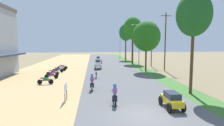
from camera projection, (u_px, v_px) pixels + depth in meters
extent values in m
plane|color=#7A6B4C|center=(145.00, 116.00, 12.16)|extent=(180.00, 180.00, 0.00)
cube|color=#565659|center=(145.00, 115.00, 12.15)|extent=(9.00, 140.00, 0.08)
cube|color=#2D3847|center=(10.00, 55.00, 26.32)|extent=(1.20, 9.21, 0.25)
cylinder|color=black|center=(51.00, 82.00, 21.29)|extent=(0.56, 0.06, 0.56)
cylinder|color=black|center=(40.00, 82.00, 21.17)|extent=(0.56, 0.06, 0.56)
cube|color=#333338|center=(45.00, 80.00, 21.21)|extent=(1.12, 0.12, 0.12)
ellipsoid|color=#14722D|center=(46.00, 79.00, 21.20)|extent=(0.64, 0.28, 0.32)
cube|color=black|center=(43.00, 78.00, 21.15)|extent=(0.44, 0.20, 0.10)
cylinder|color=#A5A8AD|center=(50.00, 79.00, 21.26)|extent=(0.26, 0.05, 0.68)
cylinder|color=black|center=(50.00, 76.00, 21.21)|extent=(0.04, 0.54, 0.04)
cylinder|color=black|center=(56.00, 76.00, 24.74)|extent=(0.56, 0.06, 0.56)
cylinder|color=black|center=(47.00, 77.00, 24.62)|extent=(0.56, 0.06, 0.56)
cube|color=#333338|center=(51.00, 75.00, 24.66)|extent=(1.12, 0.12, 0.12)
ellipsoid|color=#8C1E8C|center=(52.00, 74.00, 24.66)|extent=(0.64, 0.28, 0.32)
cube|color=black|center=(49.00, 73.00, 24.61)|extent=(0.44, 0.20, 0.10)
cylinder|color=#A5A8AD|center=(56.00, 74.00, 24.71)|extent=(0.26, 0.05, 0.68)
cylinder|color=black|center=(55.00, 72.00, 24.67)|extent=(0.04, 0.54, 0.04)
cylinder|color=black|center=(57.00, 74.00, 26.99)|extent=(0.56, 0.06, 0.56)
cylinder|color=black|center=(48.00, 74.00, 26.87)|extent=(0.56, 0.06, 0.56)
cube|color=#333338|center=(53.00, 72.00, 26.91)|extent=(1.12, 0.12, 0.12)
ellipsoid|color=#8C1E8C|center=(53.00, 72.00, 26.91)|extent=(0.64, 0.28, 0.32)
cube|color=black|center=(51.00, 71.00, 26.86)|extent=(0.44, 0.20, 0.10)
cylinder|color=#A5A8AD|center=(57.00, 72.00, 26.96)|extent=(0.26, 0.05, 0.68)
cylinder|color=black|center=(56.00, 69.00, 26.92)|extent=(0.04, 0.54, 0.04)
cylinder|color=black|center=(62.00, 71.00, 30.15)|extent=(0.56, 0.06, 0.56)
cylinder|color=black|center=(54.00, 71.00, 30.02)|extent=(0.56, 0.06, 0.56)
cube|color=#333338|center=(58.00, 69.00, 30.07)|extent=(1.12, 0.12, 0.12)
ellipsoid|color=#1E4CA5|center=(58.00, 69.00, 30.06)|extent=(0.64, 0.28, 0.32)
cube|color=black|center=(56.00, 68.00, 30.01)|extent=(0.44, 0.20, 0.10)
cylinder|color=#A5A8AD|center=(61.00, 69.00, 30.11)|extent=(0.26, 0.05, 0.68)
cylinder|color=black|center=(61.00, 67.00, 30.07)|extent=(0.04, 0.54, 0.04)
cylinder|color=black|center=(64.00, 69.00, 31.79)|extent=(0.56, 0.06, 0.56)
cylinder|color=black|center=(57.00, 69.00, 31.67)|extent=(0.56, 0.06, 0.56)
cube|color=#333338|center=(61.00, 68.00, 31.71)|extent=(1.12, 0.12, 0.12)
ellipsoid|color=silver|center=(61.00, 67.00, 31.70)|extent=(0.64, 0.28, 0.32)
cube|color=black|center=(59.00, 67.00, 31.65)|extent=(0.44, 0.20, 0.10)
cylinder|color=#A5A8AD|center=(64.00, 68.00, 31.76)|extent=(0.26, 0.05, 0.68)
cylinder|color=black|center=(64.00, 65.00, 31.71)|extent=(0.04, 0.54, 0.04)
cylinder|color=black|center=(66.00, 68.00, 33.67)|extent=(0.56, 0.06, 0.56)
cylinder|color=black|center=(59.00, 68.00, 33.54)|extent=(0.56, 0.06, 0.56)
cube|color=#333338|center=(62.00, 67.00, 33.59)|extent=(1.12, 0.12, 0.12)
ellipsoid|color=#8C1E8C|center=(63.00, 66.00, 33.58)|extent=(0.64, 0.28, 0.32)
cube|color=black|center=(61.00, 65.00, 33.53)|extent=(0.44, 0.20, 0.10)
cylinder|color=#A5A8AD|center=(66.00, 66.00, 33.63)|extent=(0.26, 0.05, 0.68)
cylinder|color=black|center=(65.00, 64.00, 33.59)|extent=(0.04, 0.54, 0.04)
cylinder|color=#262628|center=(65.00, 98.00, 14.47)|extent=(0.06, 0.06, 0.80)
cylinder|color=#262628|center=(67.00, 95.00, 15.46)|extent=(0.06, 0.06, 0.80)
cube|color=white|center=(66.00, 87.00, 14.88)|extent=(0.04, 1.30, 0.70)
cylinder|color=#4C351E|center=(192.00, 61.00, 16.99)|extent=(0.28, 0.28, 6.13)
ellipsoid|color=#1C5421|center=(194.00, 14.00, 16.57)|extent=(3.08, 3.08, 3.93)
cylinder|color=#4C351E|center=(146.00, 58.00, 31.34)|extent=(0.28, 0.28, 4.46)
ellipsoid|color=#22611A|center=(146.00, 36.00, 30.97)|extent=(4.64, 4.64, 5.01)
cylinder|color=#4C351E|center=(132.00, 49.00, 44.18)|extent=(0.43, 0.43, 6.73)
ellipsoid|color=#22671A|center=(133.00, 28.00, 43.68)|extent=(4.31, 4.31, 5.33)
cylinder|color=#4C351E|center=(126.00, 48.00, 53.44)|extent=(0.37, 0.37, 6.49)
ellipsoid|color=#1B5D25|center=(126.00, 32.00, 52.96)|extent=(3.79, 3.79, 4.86)
cylinder|color=gray|center=(139.00, 46.00, 37.12)|extent=(0.16, 0.16, 8.48)
cylinder|color=gray|center=(136.00, 25.00, 36.63)|extent=(1.40, 0.08, 0.08)
ellipsoid|color=silver|center=(132.00, 25.00, 36.56)|extent=(0.36, 0.20, 0.14)
cylinder|color=gray|center=(143.00, 25.00, 36.77)|extent=(1.40, 0.08, 0.08)
ellipsoid|color=silver|center=(146.00, 25.00, 36.85)|extent=(0.36, 0.20, 0.14)
cylinder|color=gray|center=(120.00, 45.00, 63.11)|extent=(0.16, 0.16, 8.46)
cylinder|color=gray|center=(118.00, 33.00, 62.62)|extent=(1.40, 0.08, 0.08)
ellipsoid|color=silver|center=(116.00, 33.00, 62.55)|extent=(0.36, 0.20, 0.14)
cylinder|color=gray|center=(122.00, 33.00, 62.76)|extent=(1.40, 0.08, 0.08)
ellipsoid|color=silver|center=(124.00, 33.00, 62.84)|extent=(0.36, 0.20, 0.14)
cylinder|color=brown|center=(152.00, 44.00, 38.02)|extent=(0.20, 0.20, 9.10)
cube|color=#473323|center=(152.00, 24.00, 37.60)|extent=(1.80, 0.10, 0.10)
cylinder|color=brown|center=(165.00, 42.00, 31.64)|extent=(0.20, 0.20, 9.81)
cube|color=#473323|center=(166.00, 16.00, 31.18)|extent=(1.80, 0.10, 0.10)
cube|color=gold|center=(171.00, 100.00, 13.26)|extent=(0.88, 2.25, 0.44)
cube|color=#232B38|center=(172.00, 95.00, 13.12)|extent=(0.81, 1.30, 0.40)
cylinder|color=black|center=(183.00, 107.00, 12.54)|extent=(0.11, 0.64, 0.64)
cylinder|color=black|center=(169.00, 108.00, 12.44)|extent=(0.11, 0.64, 0.64)
cylinder|color=black|center=(173.00, 100.00, 14.14)|extent=(0.11, 0.64, 0.64)
cylinder|color=black|center=(160.00, 101.00, 14.04)|extent=(0.11, 0.64, 0.64)
cube|color=silver|center=(98.00, 64.00, 33.99)|extent=(0.95, 2.40, 0.95)
cube|color=#232B38|center=(98.00, 61.00, 34.03)|extent=(0.87, 2.00, 0.35)
cylinder|color=black|center=(95.00, 66.00, 34.85)|extent=(0.12, 0.68, 0.68)
cylinder|color=black|center=(101.00, 66.00, 34.96)|extent=(0.12, 0.68, 0.68)
cylinder|color=black|center=(95.00, 68.00, 33.14)|extent=(0.12, 0.68, 0.68)
cylinder|color=black|center=(101.00, 68.00, 33.25)|extent=(0.12, 0.68, 0.68)
cube|color=#B7BCC1|center=(98.00, 59.00, 49.11)|extent=(0.84, 1.95, 0.50)
cube|color=#232B38|center=(98.00, 57.00, 49.02)|extent=(0.77, 1.10, 0.40)
cylinder|color=black|center=(96.00, 60.00, 49.79)|extent=(0.10, 0.60, 0.60)
cylinder|color=black|center=(100.00, 60.00, 49.89)|extent=(0.10, 0.60, 0.60)
cylinder|color=black|center=(96.00, 60.00, 48.40)|extent=(0.10, 0.60, 0.60)
cylinder|color=black|center=(100.00, 60.00, 48.50)|extent=(0.10, 0.60, 0.60)
cylinder|color=black|center=(114.00, 98.00, 14.72)|extent=(0.06, 0.56, 0.56)
cylinder|color=black|center=(116.00, 103.00, 13.50)|extent=(0.06, 0.56, 0.56)
cube|color=#333338|center=(115.00, 98.00, 14.09)|extent=(0.12, 1.12, 0.12)
ellipsoid|color=#1E4CA5|center=(114.00, 96.00, 14.16)|extent=(0.28, 0.64, 0.32)
cube|color=black|center=(115.00, 96.00, 13.79)|extent=(0.20, 0.44, 0.10)
cylinder|color=#A5A8AD|center=(114.00, 95.00, 14.64)|extent=(0.05, 0.26, 0.68)
cylinder|color=black|center=(114.00, 91.00, 14.54)|extent=(0.54, 0.04, 0.04)
ellipsoid|color=#724C8C|center=(115.00, 91.00, 13.82)|extent=(0.36, 0.28, 0.64)
sphere|color=blue|center=(115.00, 85.00, 13.82)|extent=(0.28, 0.28, 0.28)
cylinder|color=#2D2D38|center=(113.00, 99.00, 13.98)|extent=(0.12, 0.12, 0.48)
cylinder|color=#2D2D38|center=(117.00, 99.00, 14.00)|extent=(0.12, 0.12, 0.48)
cylinder|color=black|center=(92.00, 86.00, 19.16)|extent=(0.06, 0.56, 0.56)
cylinder|color=black|center=(92.00, 89.00, 17.94)|extent=(0.06, 0.56, 0.56)
cube|color=#333338|center=(92.00, 85.00, 18.53)|extent=(0.12, 1.12, 0.12)
ellipsoid|color=#1E4CA5|center=(92.00, 84.00, 18.60)|extent=(0.28, 0.64, 0.32)
cube|color=black|center=(92.00, 83.00, 18.23)|extent=(0.20, 0.44, 0.10)
cylinder|color=#A5A8AD|center=(92.00, 83.00, 19.08)|extent=(0.05, 0.26, 0.68)
cylinder|color=black|center=(92.00, 80.00, 18.98)|extent=(0.54, 0.04, 0.04)
ellipsoid|color=#724C8C|center=(92.00, 79.00, 18.27)|extent=(0.36, 0.28, 0.64)
sphere|color=blue|center=(92.00, 75.00, 18.26)|extent=(0.28, 0.28, 0.28)
cylinder|color=#2D2D38|center=(91.00, 85.00, 18.42)|extent=(0.12, 0.12, 0.48)
cylinder|color=#2D2D38|center=(93.00, 85.00, 18.45)|extent=(0.12, 0.12, 0.48)
cylinder|color=black|center=(96.00, 75.00, 25.68)|extent=(0.06, 0.56, 0.56)
cylinder|color=black|center=(96.00, 77.00, 24.45)|extent=(0.06, 0.56, 0.56)
cube|color=#333338|center=(96.00, 74.00, 25.05)|extent=(0.12, 1.12, 0.12)
ellipsoid|color=#1E4CA5|center=(96.00, 73.00, 25.11)|extent=(0.28, 0.64, 0.32)
cube|color=black|center=(96.00, 73.00, 24.74)|extent=(0.20, 0.44, 0.10)
cylinder|color=#A5A8AD|center=(96.00, 73.00, 25.59)|extent=(0.05, 0.26, 0.68)
cylinder|color=black|center=(96.00, 71.00, 25.49)|extent=(0.54, 0.04, 0.04)
cylinder|color=black|center=(96.00, 64.00, 39.70)|extent=(0.06, 0.56, 0.56)
cylinder|color=black|center=(96.00, 65.00, 38.47)|extent=(0.06, 0.56, 0.56)
cube|color=#333338|center=(96.00, 63.00, 39.06)|extent=(0.12, 1.12, 0.12)
ellipsoid|color=silver|center=(96.00, 63.00, 39.13)|extent=(0.28, 0.64, 0.32)
cube|color=black|center=(96.00, 62.00, 38.76)|extent=(0.20, 0.44, 0.10)
cylinder|color=#A5A8AD|center=(96.00, 63.00, 39.61)|extent=(0.05, 0.26, 0.68)
cylinder|color=black|center=(96.00, 61.00, 39.51)|extent=(0.54, 0.04, 0.04)
cylinder|color=black|center=(102.00, 62.00, 44.18)|extent=(0.06, 0.56, 0.56)
cylinder|color=black|center=(102.00, 62.00, 42.95)|extent=(0.06, 0.56, 0.56)
cube|color=#333338|center=(102.00, 61.00, 43.55)|extent=(0.12, 1.12, 0.12)
ellipsoid|color=silver|center=(102.00, 61.00, 43.61)|extent=(0.28, 0.64, 0.32)
cube|color=black|center=(102.00, 60.00, 43.24)|extent=(0.20, 0.44, 0.10)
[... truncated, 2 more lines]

